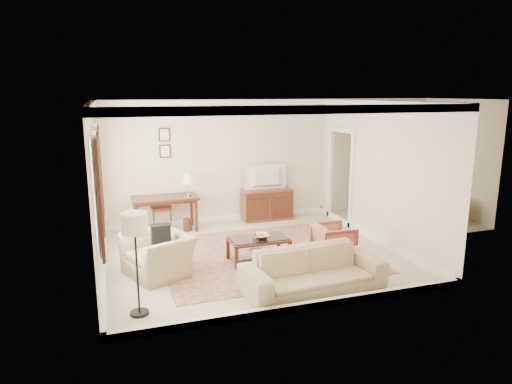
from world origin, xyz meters
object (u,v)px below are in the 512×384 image
club_armchair (158,248)px  striped_armchair (333,239)px  sideboard (267,204)px  tv (267,169)px  coffee_table (258,243)px  writing_desk (165,202)px  sofa (313,264)px

club_armchair → striped_armchair: bearing=64.3°
sideboard → striped_armchair: (0.31, -2.87, -0.03)m
sideboard → striped_armchair: size_ratio=1.74×
tv → coffee_table: 2.97m
writing_desk → striped_armchair: bearing=-43.9°
writing_desk → tv: 2.54m
tv → club_armchair: 4.03m
striped_armchair → sofa: bearing=141.4°
sideboard → coffee_table: sideboard is taller
tv → coffee_table: tv is taller
writing_desk → tv: (2.47, 0.17, 0.57)m
sofa → coffee_table: bearing=101.5°
sofa → striped_armchair: bearing=46.7°
tv → club_armchair: (-2.92, -2.66, -0.78)m
writing_desk → coffee_table: size_ratio=1.34×
sideboard → sofa: bearing=-99.5°
sideboard → sofa: (-0.69, -4.10, 0.06)m
tv → sofa: size_ratio=0.44×
club_armchair → sofa: 2.64m
writing_desk → sideboard: size_ratio=1.18×
club_armchair → writing_desk: bearing=147.6°
tv → sofa: tv is taller
striped_armchair → writing_desk: bearing=46.7°
tv → club_armchair: size_ratio=0.92×
sideboard → club_armchair: size_ratio=1.13×
writing_desk → striped_armchair: size_ratio=2.05×
coffee_table → sofa: (0.41, -1.47, 0.09)m
writing_desk → club_armchair: club_armchair is taller
writing_desk → striped_armchair: writing_desk is taller
striped_armchair → club_armchair: 3.23m
coffee_table → striped_armchair: (1.41, -0.24, 0.00)m
tv → striped_armchair: tv is taller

